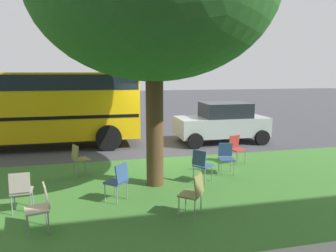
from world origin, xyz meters
name	(u,v)px	position (x,y,z in m)	size (l,w,h in m)	color
ground	(163,156)	(0.00, 0.00, 0.00)	(80.00, 80.00, 0.00)	#424247
grass_verge	(190,188)	(0.00, 3.20, 0.00)	(48.00, 6.00, 0.01)	#3D752D
chair_0	(226,156)	(-1.36, 2.27, 0.52)	(0.48, 0.49, 0.88)	#335184
chair_1	(201,163)	(-0.43, 2.81, 0.52)	(0.58, 0.58, 0.88)	#335184
chair_2	(21,189)	(3.80, 3.74, 0.52)	(0.45, 0.45, 0.88)	#ADA393
chair_3	(118,179)	(1.80, 3.59, 0.52)	(0.59, 0.59, 0.88)	#335184
chair_4	(79,157)	(2.74, 1.47, 0.52)	(0.55, 0.55, 0.88)	olive
chair_5	(194,191)	(0.38, 4.69, 0.52)	(0.59, 0.58, 0.88)	olive
chair_6	(41,205)	(3.28, 4.68, 0.52)	(0.51, 0.50, 0.88)	beige
chair_7	(236,147)	(-2.13, 1.30, 0.52)	(0.51, 0.52, 0.88)	#B7332D
parked_car	(222,122)	(-2.88, -1.67, 0.84)	(3.70, 1.92, 1.65)	#ADB2B7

